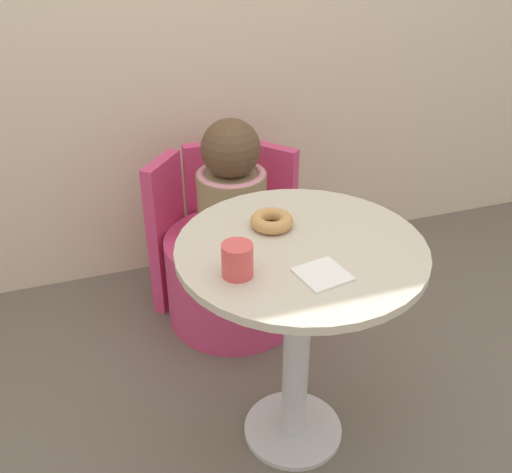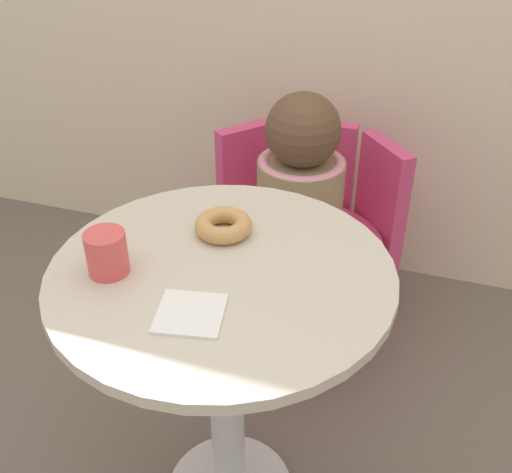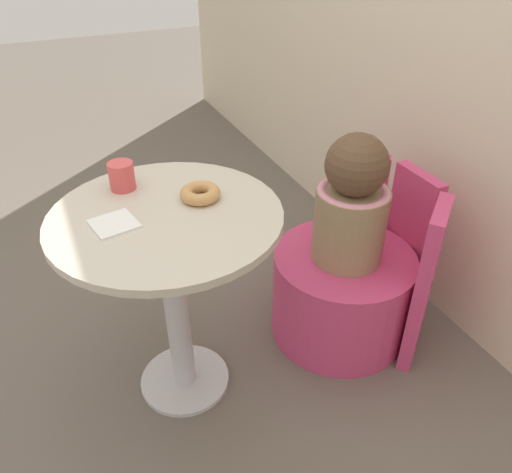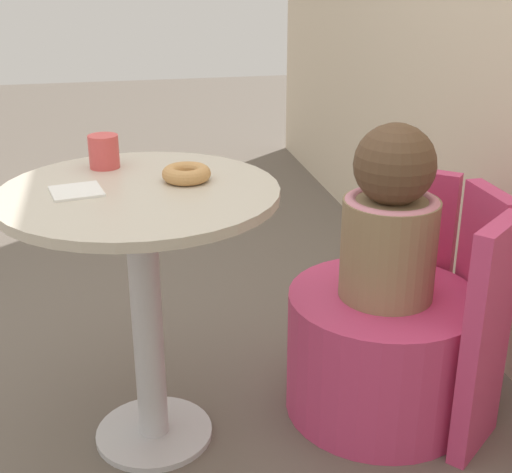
# 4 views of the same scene
# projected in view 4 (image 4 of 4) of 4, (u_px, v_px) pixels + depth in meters

# --- Properties ---
(ground_plane) EXTENTS (12.00, 12.00, 0.00)m
(ground_plane) POSITION_uv_depth(u_px,v_px,m) (169.00, 437.00, 2.01)
(ground_plane) COLOR #665B51
(round_table) EXTENTS (0.69, 0.69, 0.73)m
(round_table) POSITION_uv_depth(u_px,v_px,m) (143.00, 254.00, 1.81)
(round_table) COLOR silver
(round_table) RESTS_ON ground_plane
(tub_chair) EXTENTS (0.55, 0.55, 0.37)m
(tub_chair) POSITION_uv_depth(u_px,v_px,m) (381.00, 352.00, 2.08)
(tub_chair) COLOR #D13D70
(tub_chair) RESTS_ON ground_plane
(booth_backrest) EXTENTS (0.64, 0.24, 0.66)m
(booth_backrest) POSITION_uv_depth(u_px,v_px,m) (458.00, 301.00, 2.07)
(booth_backrest) COLOR #D13D70
(booth_backrest) RESTS_ON ground_plane
(child_figure) EXTENTS (0.26, 0.26, 0.49)m
(child_figure) POSITION_uv_depth(u_px,v_px,m) (391.00, 219.00, 1.92)
(child_figure) COLOR #937A56
(child_figure) RESTS_ON tub_chair
(donut) EXTENTS (0.12, 0.12, 0.04)m
(donut) POSITION_uv_depth(u_px,v_px,m) (186.00, 174.00, 1.79)
(donut) COLOR tan
(donut) RESTS_ON round_table
(cup) EXTENTS (0.08, 0.08, 0.09)m
(cup) POSITION_uv_depth(u_px,v_px,m) (104.00, 151.00, 1.90)
(cup) COLOR #DB4C4C
(cup) RESTS_ON round_table
(paper_napkin) EXTENTS (0.14, 0.14, 0.01)m
(paper_napkin) POSITION_uv_depth(u_px,v_px,m) (76.00, 191.00, 1.71)
(paper_napkin) COLOR white
(paper_napkin) RESTS_ON round_table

